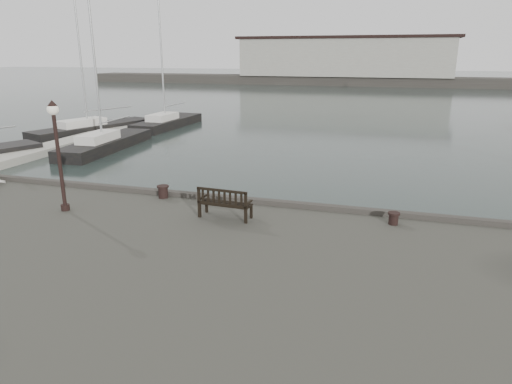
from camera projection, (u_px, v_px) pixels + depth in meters
The scene contains 10 objects.
ground at pixel (282, 244), 16.89m from camera, with size 400.00×400.00×0.00m, color black.
pontoon at pixel (34, 152), 31.46m from camera, with size 2.00×24.00×0.50m, color #9F9F94.
breakwater at pixel (359, 66), 101.26m from camera, with size 140.00×9.50×12.20m.
bench at pixel (225, 209), 14.99m from camera, with size 1.79×0.72×1.01m.
bollard_left at pixel (163, 192), 17.14m from camera, with size 0.45×0.45×0.47m, color black.
bollard_right at pixel (394, 218), 14.47m from camera, with size 0.37×0.37×0.39m, color black.
lamp_post at pixel (57, 141), 15.13m from camera, with size 0.38×0.38×3.78m.
yacht_b at pixel (94, 131), 40.41m from camera, with size 6.01×11.79×15.08m.
yacht_c at pixel (107, 146), 33.60m from camera, with size 2.96×10.04×13.30m.
yacht_d at pixel (168, 125), 44.01m from camera, with size 2.91×9.81×12.21m.
Camera 1 is at (3.54, -15.22, 6.75)m, focal length 32.00 mm.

